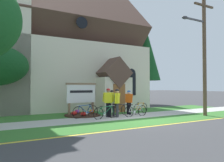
{
  "coord_description": "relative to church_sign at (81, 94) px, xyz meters",
  "views": [
    {
      "loc": [
        -7.61,
        -9.6,
        1.9
      ],
      "look_at": [
        -0.26,
        3.61,
        2.29
      ],
      "focal_mm": 34.15,
      "sensor_mm": 36.0,
      "label": 1
    }
  ],
  "objects": [
    {
      "name": "grass_verge",
      "position": [
        0.71,
        -4.06,
        -1.41
      ],
      "size": [
        32.0,
        2.22,
        0.01
      ],
      "primitive_type": "cube",
      "color": "#38722D",
      "rests_on": "ground"
    },
    {
      "name": "bicycle_white",
      "position": [
        2.85,
        -2.16,
        -1.05
      ],
      "size": [
        1.75,
        0.1,
        0.79
      ],
      "color": "black",
      "rests_on": "ground"
    },
    {
      "name": "curb_paint_stripe",
      "position": [
        0.71,
        -5.32,
        -1.41
      ],
      "size": [
        28.0,
        0.16,
        0.01
      ],
      "primitive_type": "cube",
      "color": "yellow",
      "rests_on": "ground"
    },
    {
      "name": "bicycle_yellow",
      "position": [
        3.91,
        -1.26,
        -1.03
      ],
      "size": [
        1.63,
        0.65,
        0.82
      ],
      "color": "black",
      "rests_on": "ground"
    },
    {
      "name": "church_sign",
      "position": [
        0.0,
        0.0,
        0.0
      ],
      "size": [
        2.1,
        0.13,
        2.14
      ],
      "color": "#7F6047",
      "rests_on": "ground"
    },
    {
      "name": "distant_hill",
      "position": [
        -0.84,
        68.02,
        -1.41
      ],
      "size": [
        78.88,
        44.54,
        26.24
      ],
      "primitive_type": "ellipsoid",
      "color": "#847A5B",
      "rests_on": "ground"
    },
    {
      "name": "cyclist_in_green_jersey",
      "position": [
        1.61,
        -1.95,
        -0.38
      ],
      "size": [
        0.56,
        0.54,
        1.74
      ],
      "color": "#2D2D33",
      "rests_on": "ground"
    },
    {
      "name": "cyclist_in_orange_jersey",
      "position": [
        2.94,
        -1.25,
        -0.46
      ],
      "size": [
        0.34,
        0.7,
        1.64
      ],
      "color": "black",
      "rests_on": "ground"
    },
    {
      "name": "bicycle_black",
      "position": [
        2.2,
        -1.21,
        -1.04
      ],
      "size": [
        1.74,
        0.21,
        0.79
      ],
      "color": "black",
      "rests_on": "ground"
    },
    {
      "name": "cyclist_in_red_jersey",
      "position": [
        1.46,
        -1.55,
        -0.42
      ],
      "size": [
        0.52,
        0.57,
        1.68
      ],
      "color": "#2D2D33",
      "rests_on": "ground"
    },
    {
      "name": "ground",
      "position": [
        2.53,
        0.28,
        -1.41
      ],
      "size": [
        140.0,
        140.0,
        0.0
      ],
      "primitive_type": "plane",
      "color": "#3D3D3F"
    },
    {
      "name": "roadside_conifer",
      "position": [
        9.1,
        4.73,
        4.03
      ],
      "size": [
        3.07,
        3.07,
        8.35
      ],
      "color": "#4C3823",
      "rests_on": "ground"
    },
    {
      "name": "bicycle_red",
      "position": [
        -0.18,
        -1.21,
        -1.02
      ],
      "size": [
        1.76,
        0.3,
        0.84
      ],
      "color": "black",
      "rests_on": "ground"
    },
    {
      "name": "church_building",
      "position": [
        0.36,
        6.86,
        3.81
      ],
      "size": [
        13.59,
        12.53,
        14.34
      ],
      "color": "beige",
      "rests_on": "ground"
    },
    {
      "name": "sidewalk_slab",
      "position": [
        0.71,
        -1.92,
        -1.4
      ],
      "size": [
        32.0,
        2.05,
        0.01
      ],
      "primitive_type": "cube",
      "color": "#B7B5AD",
      "rests_on": "ground"
    },
    {
      "name": "church_lawn",
      "position": [
        0.71,
        0.47,
        -1.41
      ],
      "size": [
        24.0,
        2.74,
        0.01
      ],
      "primitive_type": "cube",
      "color": "#38722D",
      "rests_on": "ground"
    },
    {
      "name": "flower_bed",
      "position": [
        -0.01,
        -0.25,
        -1.33
      ],
      "size": [
        2.33,
        2.33,
        0.34
      ],
      "color": "#382319",
      "rests_on": "ground"
    },
    {
      "name": "bicycle_silver",
      "position": [
        0.75,
        -2.07,
        -1.04
      ],
      "size": [
        1.76,
        0.3,
        0.77
      ],
      "color": "black",
      "rests_on": "ground"
    },
    {
      "name": "utility_pole",
      "position": [
        6.96,
        -4.05,
        3.35
      ],
      "size": [
        3.12,
        0.28,
        8.59
      ],
      "color": "brown",
      "rests_on": "ground"
    },
    {
      "name": "cyclist_in_white_jersey",
      "position": [
        1.14,
        -1.66,
        -0.34
      ],
      "size": [
        0.57,
        0.54,
        1.79
      ],
      "color": "black",
      "rests_on": "ground"
    }
  ]
}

